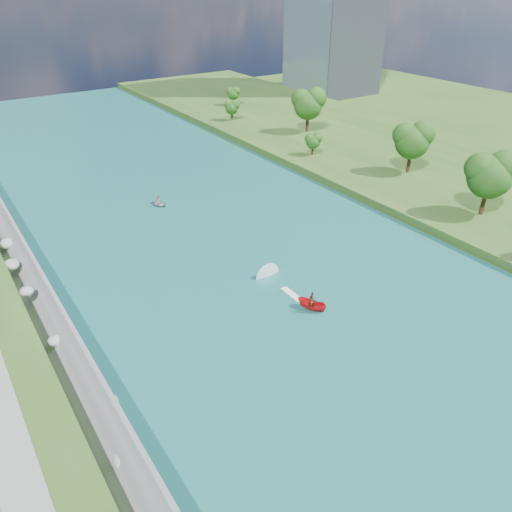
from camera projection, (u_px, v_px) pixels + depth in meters
ground at (333, 332)px, 54.85m from camera, size 260.00×260.00×0.00m
river_water at (237, 257)px, 69.22m from camera, size 55.00×240.00×0.10m
berm_east at (462, 179)px, 92.80m from camera, size 44.00×240.00×1.50m
riprap_bank at (42, 310)px, 55.36m from camera, size 4.94×236.00×4.53m
trees_east at (433, 155)px, 86.26m from camera, size 17.65×137.74×11.82m
motorboat at (301, 297)px, 59.65m from camera, size 3.60×18.67×2.22m
raft at (159, 203)px, 84.05m from camera, size 3.22×3.84×1.65m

